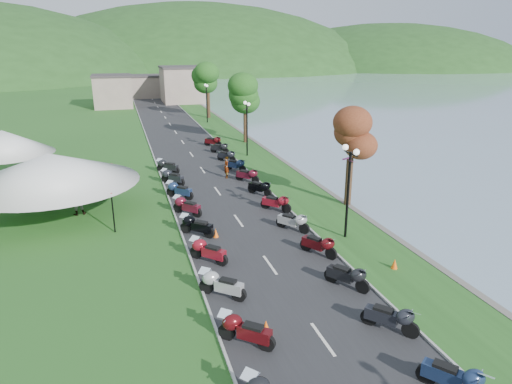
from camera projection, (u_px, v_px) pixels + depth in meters
road at (191, 154)px, 43.66m from camera, size 7.00×120.00×0.02m
hills_backdrop at (131, 69)px, 189.45m from camera, size 360.00×120.00×76.00m
far_building at (141, 88)px, 83.35m from camera, size 18.00×16.00×5.00m
moto_row_left at (215, 268)px, 20.40m from camera, size 2.60×39.22×1.10m
moto_row_right at (274, 203)px, 28.71m from camera, size 2.60×42.05×1.10m
vendor_tent_main at (53, 186)px, 27.19m from camera, size 6.78×6.78×4.00m
vendor_tent_side at (6, 156)px, 34.36m from camera, size 4.69×4.69×4.00m
tree_lakeside at (351, 151)px, 28.93m from camera, size 2.59×2.59×7.19m
pedestrian_a at (54, 204)px, 30.06m from camera, size 0.76×0.82×1.83m
pedestrian_b at (78, 215)px, 28.28m from camera, size 1.03×0.67×1.97m
pedestrian_c at (26, 206)px, 29.74m from camera, size 1.04×1.25×1.82m
traffic_cone_near at (266, 326)px, 16.67m from camera, size 0.32×0.32×0.49m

